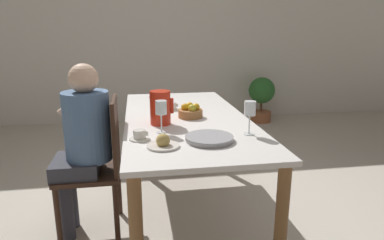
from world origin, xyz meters
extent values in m
plane|color=beige|center=(0.00, 0.00, 0.00)|extent=(20.00, 20.00, 0.00)
cube|color=silver|center=(0.00, 2.86, 1.30)|extent=(10.00, 0.06, 2.60)
cube|color=silver|center=(0.00, 0.00, 0.75)|extent=(0.88, 1.93, 0.03)
cylinder|color=brown|center=(0.38, -0.91, 0.37)|extent=(0.07, 0.07, 0.73)
cylinder|color=brown|center=(-0.38, 0.91, 0.37)|extent=(0.07, 0.07, 0.73)
cylinder|color=brown|center=(0.38, 0.91, 0.37)|extent=(0.07, 0.07, 0.73)
cylinder|color=#331E14|center=(-0.89, -0.34, 0.21)|extent=(0.04, 0.04, 0.42)
cylinder|color=#331E14|center=(-0.89, 0.03, 0.21)|extent=(0.04, 0.04, 0.42)
cylinder|color=#331E14|center=(-0.52, -0.34, 0.21)|extent=(0.04, 0.04, 0.42)
cylinder|color=#331E14|center=(-0.52, 0.03, 0.21)|extent=(0.04, 0.04, 0.42)
cube|color=#331E14|center=(-0.70, -0.16, 0.44)|extent=(0.42, 0.42, 0.03)
cube|color=#331E14|center=(-0.50, -0.16, 0.70)|extent=(0.03, 0.39, 0.50)
cylinder|color=#33333D|center=(-0.85, -0.26, 0.23)|extent=(0.09, 0.09, 0.45)
cylinder|color=#33333D|center=(-0.85, -0.10, 0.23)|extent=(0.09, 0.09, 0.45)
cube|color=#33333D|center=(-0.77, -0.18, 0.50)|extent=(0.30, 0.34, 0.11)
cylinder|color=#4C6B93|center=(-0.68, -0.18, 0.77)|extent=(0.30, 0.30, 0.46)
sphere|color=#D6AD8E|center=(-0.68, -0.18, 1.09)|extent=(0.19, 0.19, 0.19)
cylinder|color=#D6AD8E|center=(-0.78, 0.03, 0.89)|extent=(0.25, 0.06, 0.20)
cylinder|color=red|center=(-0.20, -0.18, 0.88)|extent=(0.14, 0.14, 0.23)
cube|color=red|center=(-0.12, -0.18, 0.89)|extent=(0.02, 0.02, 0.10)
cone|color=red|center=(-0.25, -0.18, 0.97)|extent=(0.04, 0.04, 0.04)
cylinder|color=white|center=(-0.21, -0.37, 0.77)|extent=(0.07, 0.07, 0.00)
cylinder|color=white|center=(-0.21, -0.37, 0.82)|extent=(0.01, 0.01, 0.11)
cylinder|color=white|center=(-0.21, -0.37, 0.92)|extent=(0.07, 0.07, 0.09)
cylinder|color=white|center=(0.32, -0.50, 0.77)|extent=(0.07, 0.07, 0.00)
cylinder|color=white|center=(0.32, -0.50, 0.83)|extent=(0.01, 0.01, 0.12)
cylinder|color=white|center=(0.32, -0.50, 0.93)|extent=(0.07, 0.07, 0.09)
cylinder|color=gold|center=(0.32, -0.50, 0.91)|extent=(0.06, 0.06, 0.05)
cylinder|color=silver|center=(-0.34, -0.49, 0.77)|extent=(0.12, 0.12, 0.01)
cylinder|color=silver|center=(-0.34, -0.49, 0.80)|extent=(0.07, 0.07, 0.05)
cube|color=silver|center=(-0.30, -0.49, 0.80)|extent=(0.01, 0.01, 0.03)
cylinder|color=silver|center=(-0.08, 0.24, 0.77)|extent=(0.12, 0.12, 0.01)
cylinder|color=silver|center=(-0.08, 0.24, 0.80)|extent=(0.07, 0.07, 0.05)
cube|color=silver|center=(-0.03, 0.24, 0.80)|extent=(0.01, 0.01, 0.03)
cylinder|color=#9E9EA3|center=(0.05, -0.58, 0.77)|extent=(0.27, 0.27, 0.02)
cylinder|color=#9E9EA3|center=(0.05, -0.58, 0.79)|extent=(0.28, 0.28, 0.01)
cylinder|color=silver|center=(-0.22, -0.65, 0.77)|extent=(0.18, 0.18, 0.01)
sphere|color=tan|center=(-0.22, -0.65, 0.80)|extent=(0.08, 0.08, 0.08)
cylinder|color=#9E6B3D|center=(0.03, -0.02, 0.79)|extent=(0.18, 0.18, 0.06)
sphere|color=gold|center=(0.07, -0.03, 0.84)|extent=(0.06, 0.06, 0.06)
sphere|color=gold|center=(0.03, 0.02, 0.84)|extent=(0.06, 0.06, 0.06)
sphere|color=gold|center=(-0.01, -0.02, 0.84)|extent=(0.06, 0.06, 0.06)
sphere|color=gold|center=(0.04, -0.06, 0.84)|extent=(0.06, 0.06, 0.06)
cylinder|color=#A8603D|center=(1.53, 2.48, 0.08)|extent=(0.32, 0.32, 0.16)
cylinder|color=brown|center=(1.53, 2.48, 0.24)|extent=(0.04, 0.04, 0.16)
sphere|color=#2D6B2D|center=(1.53, 2.48, 0.49)|extent=(0.40, 0.40, 0.40)
camera|label=1|loc=(-0.35, -2.42, 1.39)|focal=32.00mm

